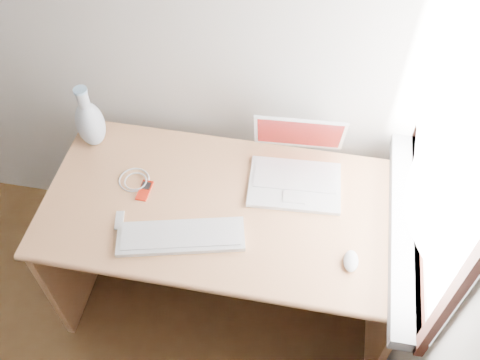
% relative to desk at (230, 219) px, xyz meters
% --- Properties ---
extents(window, '(0.11, 0.99, 1.10)m').
position_rel_desk_xyz_m(window, '(0.71, -0.08, 0.74)').
color(window, white).
rests_on(window, right_wall).
extents(desk, '(1.44, 0.72, 0.76)m').
position_rel_desk_xyz_m(desk, '(0.00, 0.00, 0.00)').
color(desk, tan).
rests_on(desk, floor).
extents(laptop, '(0.38, 0.33, 0.25)m').
position_rel_desk_xyz_m(laptop, '(0.26, 0.11, 0.28)').
color(laptop, white).
rests_on(laptop, desk).
extents(external_keyboard, '(0.50, 0.25, 0.02)m').
position_rel_desk_xyz_m(external_keyboard, '(-0.13, -0.27, 0.23)').
color(external_keyboard, silver).
rests_on(external_keyboard, desk).
extents(mouse, '(0.06, 0.09, 0.03)m').
position_rel_desk_xyz_m(mouse, '(0.50, -0.26, 0.24)').
color(mouse, white).
rests_on(mouse, desk).
extents(ipod, '(0.05, 0.10, 0.01)m').
position_rel_desk_xyz_m(ipod, '(-0.33, -0.08, 0.22)').
color(ipod, red).
rests_on(ipod, desk).
extents(cable_coil, '(0.14, 0.14, 0.01)m').
position_rel_desk_xyz_m(cable_coil, '(-0.39, -0.03, 0.22)').
color(cable_coil, silver).
rests_on(cable_coil, desk).
extents(remote, '(0.05, 0.09, 0.01)m').
position_rel_desk_xyz_m(remote, '(-0.39, -0.23, 0.22)').
color(remote, silver).
rests_on(remote, desk).
extents(vase, '(0.12, 0.12, 0.31)m').
position_rel_desk_xyz_m(vase, '(-0.62, 0.14, 0.34)').
color(vase, silver).
rests_on(vase, desk).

